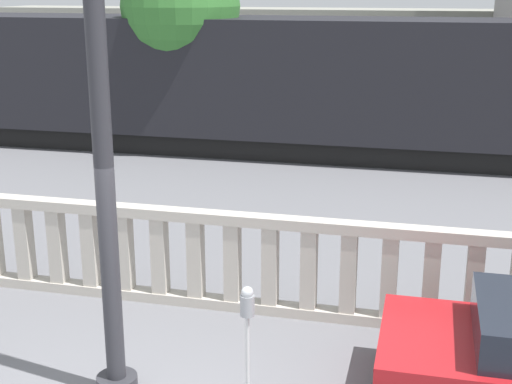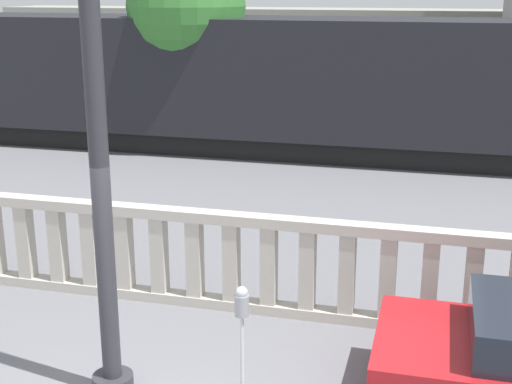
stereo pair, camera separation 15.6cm
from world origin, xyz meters
The scene contains 6 objects.
balustrade centered at (0.00, 3.33, 0.67)m, with size 17.74×0.24×1.35m.
lamppost centered at (-0.39, 1.04, 2.78)m, with size 0.44×0.44×5.27m.
parking_meter centered at (1.05, 1.04, 1.08)m, with size 0.14×0.14×1.39m.
train_near centered at (-0.02, 12.67, 1.79)m, with size 29.50×2.81×4.02m.
train_far centered at (-1.75, 26.10, 1.69)m, with size 29.96×3.19×3.82m.
tree_left centered at (-3.59, 12.36, 3.67)m, with size 3.02×3.02×5.20m.
Camera 2 is at (2.80, -5.10, 4.20)m, focal length 50.00 mm.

